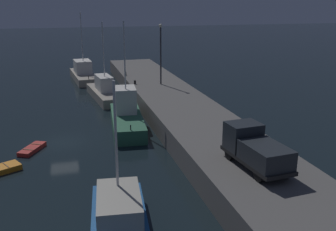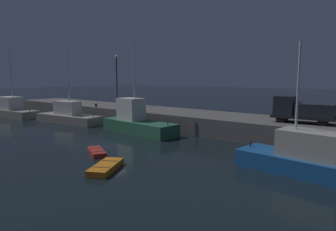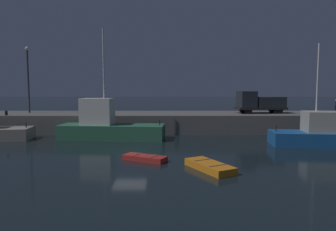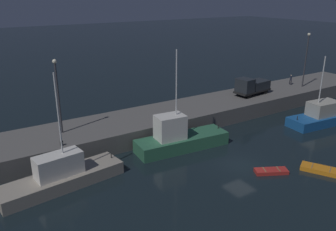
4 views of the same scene
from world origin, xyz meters
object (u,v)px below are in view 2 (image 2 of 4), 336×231
fishing_trawler_red (311,159)px  bollard_west (70,103)px  fishing_boat_white (68,116)px  fishing_boat_orange (137,122)px  lamp_post_west (117,76)px  bollard_central (96,105)px  dinghy_orange_near (97,152)px  rowboat_white_mid (106,167)px  fishing_boat_blue (11,109)px  utility_truck (301,110)px

fishing_trawler_red → bollard_west: size_ratio=19.75×
fishing_boat_white → fishing_boat_orange: 12.71m
lamp_post_west → fishing_boat_white: bearing=-107.9°
bollard_west → fishing_boat_orange: bearing=-8.8°
fishing_boat_orange → bollard_central: (-11.40, 2.97, 1.02)m
dinghy_orange_near → bollard_central: (-15.63, 11.90, 2.09)m
fishing_trawler_red → bollard_central: 31.57m
fishing_trawler_red → dinghy_orange_near: (-15.24, -5.40, -0.88)m
fishing_boat_white → lamp_post_west: fishing_boat_white is taller
rowboat_white_mid → bollard_west: 29.53m
fishing_boat_blue → bollard_central: 15.85m
bollard_central → fishing_boat_white: bearing=-108.4°
fishing_boat_blue → utility_truck: fishing_boat_blue is taller
fishing_trawler_red → rowboat_white_mid: (-11.18, -7.73, -0.85)m
bollard_central → lamp_post_west: bearing=72.7°
lamp_post_west → utility_truck: (26.69, -0.42, -3.22)m
rowboat_white_mid → lamp_post_west: (-18.70, 17.44, 6.29)m
dinghy_orange_near → bollard_central: 19.76m
utility_truck → bollard_west: (-33.93, -3.03, -1.01)m
fishing_trawler_red → rowboat_white_mid: fishing_trawler_red is taller
fishing_trawler_red → fishing_boat_orange: size_ratio=0.92×
fishing_boat_blue → dinghy_orange_near: fishing_boat_blue is taller
utility_truck → dinghy_orange_near: bearing=-129.4°
fishing_boat_orange → rowboat_white_mid: 14.02m
fishing_boat_blue → bollard_west: (8.47, 5.56, 1.16)m
bollard_west → fishing_trawler_red: bearing=-9.6°
utility_truck → bollard_central: bearing=-174.3°
utility_truck → fishing_trawler_red: bearing=-71.1°
dinghy_orange_near → fishing_boat_blue: bearing=168.6°
dinghy_orange_near → utility_truck: 19.26m
fishing_boat_orange → fishing_boat_white: bearing=-176.1°
lamp_post_west → bollard_central: size_ratio=16.09×
fishing_boat_orange → rowboat_white_mid: (8.30, -11.26, -1.03)m
fishing_boat_white → rowboat_white_mid: bearing=-26.4°
dinghy_orange_near → lamp_post_west: lamp_post_west is taller
fishing_boat_blue → bollard_west: size_ratio=23.44×
rowboat_white_mid → bollard_west: size_ratio=7.59×
fishing_trawler_red → dinghy_orange_near: fishing_trawler_red is taller
dinghy_orange_near → bollard_west: (-21.86, 11.65, 2.10)m
fishing_boat_white → utility_truck: bearing=12.9°
fishing_boat_orange → bollard_central: size_ratio=22.29×
fishing_boat_white → fishing_trawler_red: bearing=-4.7°
fishing_boat_white → bollard_central: fishing_boat_white is taller
fishing_boat_orange → bollard_central: fishing_boat_orange is taller
lamp_post_west → bollard_west: lamp_post_west is taller
bollard_west → bollard_central: bearing=2.3°
fishing_trawler_red → fishing_boat_blue: fishing_boat_blue is taller
fishing_trawler_red → fishing_boat_white: (-32.15, 2.67, -0.06)m
utility_truck → fishing_boat_orange: bearing=-160.5°
fishing_boat_blue → bollard_west: bearing=33.3°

